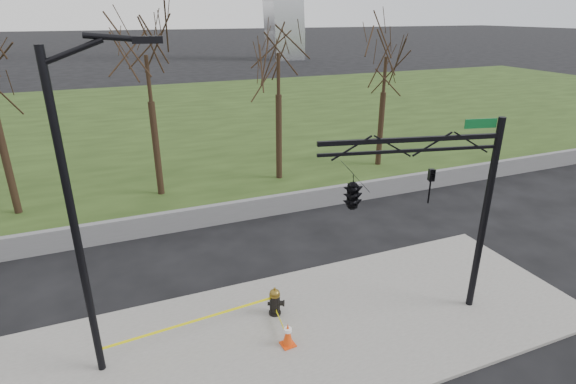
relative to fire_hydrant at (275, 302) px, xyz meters
name	(u,v)px	position (x,y,z in m)	size (l,w,h in m)	color
ground	(291,337)	(0.07, -1.05, -0.52)	(500.00, 500.00, 0.00)	black
sidewalk	(291,336)	(0.07, -1.05, -0.47)	(18.00, 6.00, 0.10)	slate
grass_strip	(156,119)	(0.07, 28.95, -0.49)	(120.00, 40.00, 0.06)	#223412
guardrail	(220,214)	(0.07, 6.95, -0.07)	(60.00, 0.30, 0.90)	#59595B
tree_row	(80,127)	(-5.03, 10.95, 3.34)	(35.80, 4.00, 7.71)	black
fire_hydrant	(275,302)	(0.00, 0.00, 0.00)	(0.56, 0.40, 0.91)	black
traffic_cone	(288,334)	(-0.17, -1.42, -0.06)	(0.40, 0.40, 0.71)	#DC3D0B
street_light	(81,202)	(-4.67, -0.44, 4.18)	(2.39, 0.43, 8.21)	black
traffic_signal_mast	(380,190)	(2.62, -1.14, 3.63)	(4.99, 2.54, 6.00)	black
caution_tape	(214,321)	(-1.92, -0.32, 0.09)	(4.89, 1.43, 0.46)	#FFF40D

